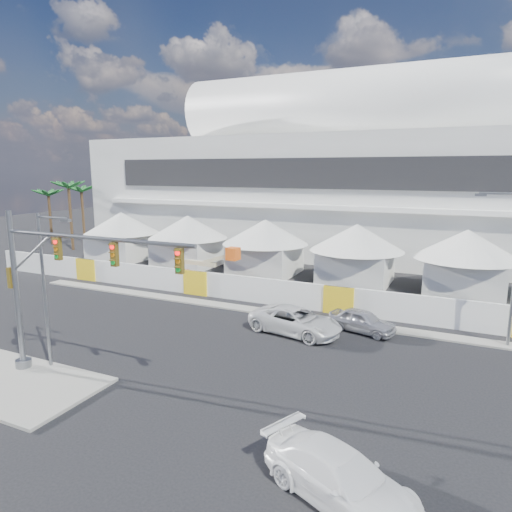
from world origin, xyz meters
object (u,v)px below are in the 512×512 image
at_px(streetlight_median, 46,281).
at_px(boom_lift, 193,274).
at_px(sedan_silver, 362,321).
at_px(pickup_near, 341,477).
at_px(pickup_curb, 295,321).
at_px(traffic_mast, 47,287).

relative_size(streetlight_median, boom_lift, 1.06).
relative_size(sedan_silver, pickup_near, 0.78).
distance_m(sedan_silver, pickup_curb, 4.28).
height_order(sedan_silver, traffic_mast, traffic_mast).
bearing_deg(pickup_near, pickup_curb, 49.57).
relative_size(sedan_silver, boom_lift, 0.57).
bearing_deg(streetlight_median, traffic_mast, -39.59).
bearing_deg(boom_lift, sedan_silver, -14.41).
bearing_deg(pickup_near, boom_lift, 66.00).
bearing_deg(traffic_mast, pickup_near, -9.04).
height_order(pickup_curb, boom_lift, boom_lift).
bearing_deg(pickup_curb, boom_lift, 69.13).
bearing_deg(traffic_mast, boom_lift, 101.82).
distance_m(pickup_near, boom_lift, 28.33).
bearing_deg(boom_lift, pickup_curb, -26.81).
bearing_deg(streetlight_median, pickup_near, -11.19).
height_order(streetlight_median, boom_lift, streetlight_median).
xyz_separation_m(pickup_near, boom_lift, (-18.96, 21.05, 0.22)).
bearing_deg(sedan_silver, pickup_near, -155.29).
distance_m(pickup_curb, streetlight_median, 14.52).
height_order(traffic_mast, boom_lift, traffic_mast).
relative_size(pickup_near, streetlight_median, 0.69).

